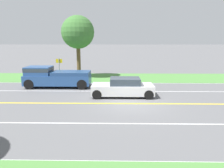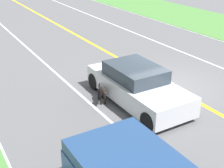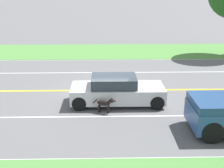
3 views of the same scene
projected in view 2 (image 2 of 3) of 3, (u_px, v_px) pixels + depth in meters
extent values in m
plane|color=#5B5B5E|center=(168.00, 86.00, 12.95)|extent=(400.00, 400.00, 0.00)
cube|color=yellow|center=(168.00, 86.00, 12.95)|extent=(0.18, 160.00, 0.01)
cube|color=white|center=(93.00, 106.00, 11.32)|extent=(0.10, 160.00, 0.01)
cube|color=silver|center=(137.00, 89.00, 11.44)|extent=(1.84, 4.50, 0.71)
cube|color=#2D3842|center=(135.00, 72.00, 11.33)|extent=(1.58, 2.16, 0.49)
cylinder|color=black|center=(149.00, 122.00, 9.72)|extent=(0.22, 0.66, 0.66)
cylinder|color=black|center=(94.00, 81.00, 12.56)|extent=(0.22, 0.66, 0.66)
cylinder|color=black|center=(189.00, 108.00, 10.49)|extent=(0.22, 0.66, 0.66)
cylinder|color=black|center=(129.00, 73.00, 13.33)|extent=(0.22, 0.66, 0.66)
ellipsoid|color=black|center=(102.00, 90.00, 11.47)|extent=(0.37, 0.66, 0.25)
cylinder|color=black|center=(101.00, 100.00, 11.38)|extent=(0.07, 0.07, 0.34)
cylinder|color=black|center=(99.00, 95.00, 11.77)|extent=(0.07, 0.07, 0.34)
cylinder|color=black|center=(105.00, 100.00, 11.41)|extent=(0.07, 0.07, 0.34)
cylinder|color=black|center=(102.00, 95.00, 11.80)|extent=(0.07, 0.07, 0.34)
cylinder|color=black|center=(103.00, 91.00, 11.19)|extent=(0.17, 0.20, 0.17)
sphere|color=black|center=(104.00, 91.00, 11.07)|extent=(0.27, 0.27, 0.21)
ellipsoid|color=#331E14|center=(105.00, 93.00, 10.95)|extent=(0.12, 0.12, 0.08)
cone|color=black|center=(102.00, 89.00, 11.03)|extent=(0.08, 0.08, 0.10)
cone|color=black|center=(105.00, 88.00, 11.06)|extent=(0.08, 0.08, 0.10)
cylinder|color=black|center=(99.00, 85.00, 11.82)|extent=(0.11, 0.24, 0.23)
cylinder|color=black|center=(142.00, 161.00, 7.85)|extent=(0.22, 0.84, 0.84)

